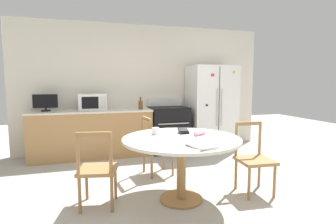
% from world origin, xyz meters
% --- Properties ---
extents(ground_plane, '(14.00, 14.00, 0.00)m').
position_xyz_m(ground_plane, '(0.00, 0.00, 0.00)').
color(ground_plane, '#B2ADA3').
extents(back_wall, '(5.20, 0.10, 2.60)m').
position_xyz_m(back_wall, '(0.00, 2.65, 1.30)').
color(back_wall, silver).
rests_on(back_wall, ground_plane).
extents(kitchen_counter, '(2.24, 0.64, 0.90)m').
position_xyz_m(kitchen_counter, '(-1.09, 2.29, 0.45)').
color(kitchen_counter, '#AD7F4C').
rests_on(kitchen_counter, ground_plane).
extents(refrigerator, '(0.94, 0.74, 1.77)m').
position_xyz_m(refrigerator, '(1.35, 2.22, 0.88)').
color(refrigerator, white).
rests_on(refrigerator, ground_plane).
extents(oven_range, '(0.75, 0.68, 1.08)m').
position_xyz_m(oven_range, '(0.41, 2.26, 0.47)').
color(oven_range, black).
rests_on(oven_range, ground_plane).
extents(microwave, '(0.51, 0.35, 0.31)m').
position_xyz_m(microwave, '(-1.07, 2.29, 1.05)').
color(microwave, white).
rests_on(microwave, kitchen_counter).
extents(countertop_tv, '(0.42, 0.16, 0.31)m').
position_xyz_m(countertop_tv, '(-1.90, 2.33, 1.07)').
color(countertop_tv, black).
rests_on(countertop_tv, kitchen_counter).
extents(counter_bottle, '(0.08, 0.08, 0.24)m').
position_xyz_m(counter_bottle, '(-0.18, 2.19, 0.99)').
color(counter_bottle, brown).
rests_on(counter_bottle, kitchen_counter).
extents(dining_table, '(1.40, 1.40, 0.77)m').
position_xyz_m(dining_table, '(-0.08, 0.04, 0.65)').
color(dining_table, beige).
rests_on(dining_table, ground_plane).
extents(dining_chair_left, '(0.49, 0.49, 0.90)m').
position_xyz_m(dining_chair_left, '(-1.05, 0.14, 0.43)').
color(dining_chair_left, '#9E7042').
rests_on(dining_chair_left, ground_plane).
extents(dining_chair_far, '(0.48, 0.48, 0.90)m').
position_xyz_m(dining_chair_far, '(-0.16, 1.01, 0.43)').
color(dining_chair_far, '#9E7042').
rests_on(dining_chair_far, ground_plane).
extents(dining_chair_right, '(0.45, 0.45, 0.90)m').
position_xyz_m(dining_chair_right, '(0.89, -0.01, 0.43)').
color(dining_chair_right, '#9E7042').
rests_on(dining_chair_right, ground_plane).
extents(candle_glass, '(0.09, 0.09, 0.09)m').
position_xyz_m(candle_glass, '(-0.33, 0.32, 0.81)').
color(candle_glass, silver).
rests_on(candle_glass, dining_table).
extents(folded_napkin, '(0.18, 0.12, 0.05)m').
position_xyz_m(folded_napkin, '(0.17, 0.10, 0.80)').
color(folded_napkin, pink).
rests_on(folded_napkin, dining_table).
extents(wallet, '(0.12, 0.13, 0.07)m').
position_xyz_m(wallet, '(0.03, 0.28, 0.80)').
color(wallet, black).
rests_on(wallet, dining_table).
extents(mail_stack, '(0.29, 0.35, 0.02)m').
position_xyz_m(mail_stack, '(-0.04, -0.44, 0.78)').
color(mail_stack, white).
rests_on(mail_stack, dining_table).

